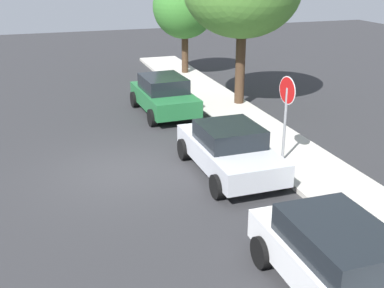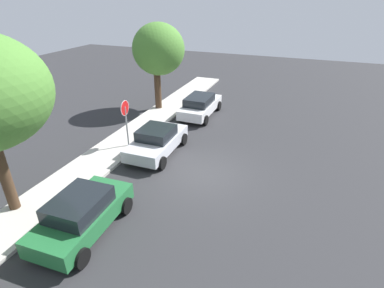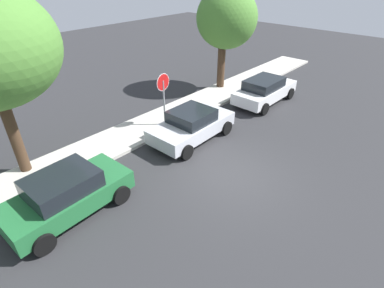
# 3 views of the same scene
# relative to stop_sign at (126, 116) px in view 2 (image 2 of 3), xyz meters

# --- Properties ---
(ground_plane) EXTENTS (60.00, 60.00, 0.00)m
(ground_plane) POSITION_rel_stop_sign_xyz_m (-0.95, -4.58, -1.83)
(ground_plane) COLOR #2D2D30
(sidewalk_curb) EXTENTS (32.00, 2.22, 0.14)m
(sidewalk_curb) POSITION_rel_stop_sign_xyz_m (-0.95, 0.56, -1.76)
(sidewalk_curb) COLOR beige
(sidewalk_curb) RESTS_ON ground_plane
(stop_sign) EXTENTS (0.80, 0.08, 2.66)m
(stop_sign) POSITION_rel_stop_sign_xyz_m (0.00, 0.00, 0.00)
(stop_sign) COLOR gray
(stop_sign) RESTS_ON ground_plane
(parked_car_silver) EXTENTS (4.03, 2.08, 1.41)m
(parked_car_silver) POSITION_rel_stop_sign_xyz_m (0.03, -1.72, -1.12)
(parked_car_silver) COLOR silver
(parked_car_silver) RESTS_ON ground_plane
(parked_car_white) EXTENTS (4.25, 1.92, 1.43)m
(parked_car_white) POSITION_rel_stop_sign_xyz_m (5.80, -1.98, -1.09)
(parked_car_white) COLOR white
(parked_car_white) RESTS_ON ground_plane
(parked_car_green) EXTENTS (3.93, 2.09, 1.48)m
(parked_car_green) POSITION_rel_stop_sign_xyz_m (-6.02, -1.98, -1.08)
(parked_car_green) COLOR #236B38
(parked_car_green) RESTS_ON ground_plane
(street_tree_mid_block) EXTENTS (3.43, 3.43, 5.85)m
(street_tree_mid_block) POSITION_rel_stop_sign_xyz_m (5.98, 1.04, 2.29)
(street_tree_mid_block) COLOR #422D1E
(street_tree_mid_block) RESTS_ON ground_plane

